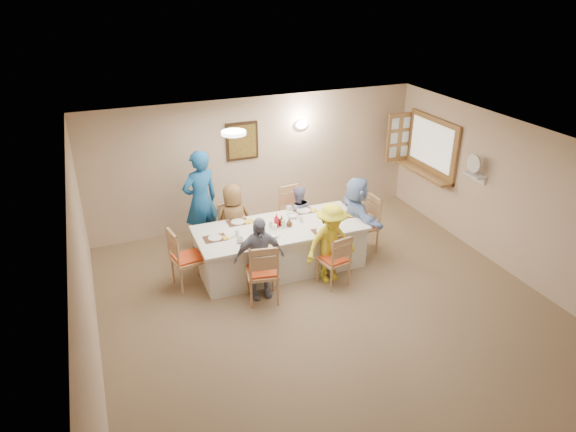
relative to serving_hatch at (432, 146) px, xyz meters
name	(u,v)px	position (x,y,z in m)	size (l,w,h in m)	color
ground	(336,317)	(-3.21, -2.40, -1.50)	(7.00, 7.00, 0.00)	olive
room_walls	(341,224)	(-3.21, -2.40, 0.01)	(7.00, 7.00, 7.00)	beige
wall_picture	(242,141)	(-3.51, 1.06, 0.20)	(0.62, 0.05, 0.72)	black
wall_sconce	(302,125)	(-2.31, 1.04, 0.40)	(0.26, 0.09, 0.18)	white
ceiling_light	(234,133)	(-4.21, -0.90, 0.97)	(0.36, 0.36, 0.05)	white
serving_hatch	(432,146)	(0.00, 0.00, 0.00)	(0.06, 1.50, 1.15)	olive
hatch_sill	(424,173)	(-0.12, 0.00, -0.53)	(0.30, 1.50, 0.05)	olive
shutter_door	(399,137)	(-0.26, 0.76, 0.00)	(0.55, 0.04, 1.00)	olive
fan_shelf	(475,175)	(-0.08, -1.35, -0.10)	(0.22, 0.36, 0.03)	white
desk_fan	(475,167)	(-0.11, -1.35, 0.05)	(0.30, 0.30, 0.28)	#A5A5A8
dining_table	(280,247)	(-3.46, -0.77, -1.12)	(2.79, 1.18, 0.76)	silver
chair_back_left	(232,229)	(-4.06, 0.03, -1.05)	(0.43, 0.43, 0.89)	tan
chair_back_right	(295,215)	(-2.86, 0.03, -0.98)	(0.50, 0.50, 1.04)	tan
chair_front_left	(262,271)	(-4.06, -1.57, -0.99)	(0.49, 0.49, 1.01)	tan
chair_front_right	(334,259)	(-2.86, -1.57, -1.05)	(0.43, 0.43, 0.90)	tan
chair_left_end	(188,257)	(-5.01, -0.77, -0.98)	(0.49, 0.49, 1.03)	tan
chair_right_end	(362,225)	(-1.91, -0.77, -0.98)	(0.49, 0.49, 1.03)	tan
diner_back_left	(234,221)	(-4.06, -0.09, -0.83)	(0.66, 0.44, 1.34)	brown
diner_back_right	(298,215)	(-2.86, -0.09, -0.94)	(0.61, 0.50, 1.13)	#8380A5
diner_front_left	(259,258)	(-4.06, -1.45, -0.83)	(0.80, 0.37, 1.33)	gray
diner_front_right	(331,243)	(-2.86, -1.45, -0.83)	(0.91, 0.58, 1.35)	yellow
diner_right_end	(356,216)	(-2.04, -0.77, -0.79)	(0.50, 1.34, 1.42)	#8CA8DC
caregiver	(201,201)	(-4.51, 0.38, -0.57)	(0.78, 0.63, 1.85)	#1A599B
placemat_fl	(254,245)	(-4.06, -1.19, -0.74)	(0.35, 0.26, 0.01)	#472B19
plate_fl	(254,244)	(-4.06, -1.19, -0.73)	(0.24, 0.24, 0.01)	white
napkin_fl	(266,244)	(-3.88, -1.24, -0.73)	(0.14, 0.14, 0.01)	gold
placemat_fr	(324,231)	(-2.86, -1.19, -0.74)	(0.37, 0.28, 0.01)	#472B19
plate_fr	(324,231)	(-2.86, -1.19, -0.73)	(0.25, 0.25, 0.02)	white
napkin_fr	(335,230)	(-2.68, -1.24, -0.73)	(0.13, 0.13, 0.01)	gold
placemat_bl	(238,222)	(-4.06, -0.35, -0.74)	(0.35, 0.26, 0.01)	#472B19
plate_bl	(238,222)	(-4.06, -0.35, -0.73)	(0.23, 0.23, 0.01)	white
napkin_bl	(249,221)	(-3.88, -0.40, -0.73)	(0.15, 0.15, 0.01)	gold
placemat_br	(304,211)	(-2.86, -0.35, -0.74)	(0.34, 0.26, 0.01)	#472B19
plate_br	(304,211)	(-2.86, -0.35, -0.73)	(0.24, 0.24, 0.02)	white
napkin_br	(314,210)	(-2.68, -0.40, -0.73)	(0.13, 0.13, 0.01)	gold
placemat_le	(215,238)	(-4.56, -0.77, -0.74)	(0.36, 0.26, 0.01)	#472B19
plate_le	(215,238)	(-4.56, -0.77, -0.73)	(0.22, 0.22, 0.01)	white
napkin_le	(227,237)	(-4.38, -0.82, -0.73)	(0.13, 0.13, 0.01)	gold
placemat_re	(341,216)	(-2.34, -0.77, -0.74)	(0.36, 0.27, 0.01)	#472B19
plate_re	(341,215)	(-2.34, -0.77, -0.73)	(0.23, 0.23, 0.01)	white
napkin_re	(352,215)	(-2.16, -0.82, -0.73)	(0.13, 0.13, 0.01)	gold
teacup_a	(240,240)	(-4.23, -1.06, -0.70)	(0.12, 0.12, 0.09)	white
teacup_b	(289,209)	(-3.09, -0.25, -0.70)	(0.12, 0.12, 0.09)	white
bowl_a	(272,235)	(-3.70, -1.05, -0.71)	(0.26, 0.26, 0.05)	white
bowl_b	(293,216)	(-3.13, -0.52, -0.71)	(0.22, 0.22, 0.06)	white
condiment_ketchup	(277,220)	(-3.52, -0.76, -0.62)	(0.10, 0.10, 0.24)	red
condiment_brown	(281,221)	(-3.43, -0.75, -0.65)	(0.10, 0.10, 0.18)	#472C13
condiment_malt	(289,223)	(-3.31, -0.81, -0.67)	(0.13, 0.13, 0.14)	#472C13
drinking_glass	(271,224)	(-3.61, -0.72, -0.68)	(0.06, 0.06, 0.10)	silver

